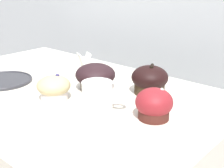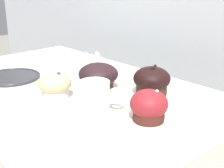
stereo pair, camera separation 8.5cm
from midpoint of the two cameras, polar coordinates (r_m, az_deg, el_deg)
name	(u,v)px [view 2 (the right image)]	position (r m, az deg, el deg)	size (l,w,h in m)	color
wall_back	(179,66)	(1.40, 13.87, 3.21)	(3.20, 0.10, 1.80)	#B2B7BC
muffin_front_center	(152,81)	(0.89, 9.98, 0.45)	(0.11, 0.11, 0.09)	#322416
muffin_back_left	(149,106)	(0.74, 10.04, -4.11)	(0.09, 0.09, 0.08)	#471E18
muffin_back_right	(98,76)	(0.93, 0.10, 1.38)	(0.12, 0.12, 0.08)	#3C2719
muffin_front_left	(55,86)	(0.87, -7.66, -0.38)	(0.09, 0.09, 0.07)	silver
coffee_cup	(95,95)	(0.78, 0.00, -2.07)	(0.11, 0.09, 0.08)	white
serving_plate	(12,77)	(1.08, -15.79, 1.24)	(0.19, 0.19, 0.01)	#2D2D33
price_card	(93,61)	(1.13, -1.40, 4.28)	(0.06, 0.06, 0.06)	white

